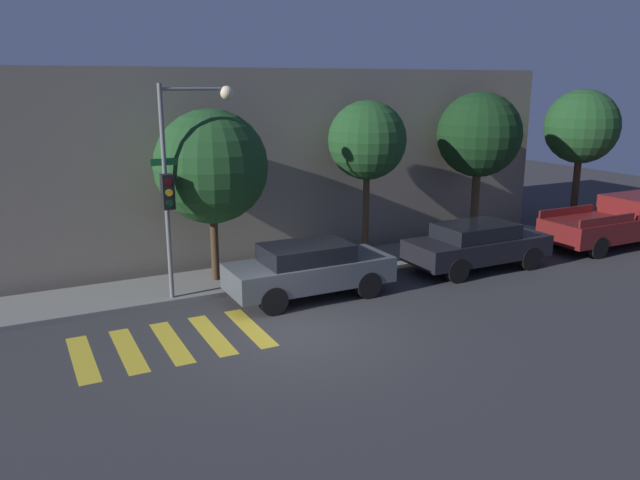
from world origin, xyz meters
name	(u,v)px	position (x,y,z in m)	size (l,w,h in m)	color
ground_plane	(293,333)	(0.00, 0.00, 0.00)	(60.00, 60.00, 0.00)	#333335
sidewalk	(232,280)	(0.00, 4.39, 0.07)	(26.00, 2.37, 0.14)	slate
building_row	(185,161)	(0.00, 8.97, 3.10)	(26.00, 6.00, 6.19)	gray
crosswalk	(171,342)	(-2.70, 0.80, 0.00)	(4.28, 2.60, 0.00)	gold
traffic_light_pole	(181,167)	(-1.60, 3.37, 3.63)	(2.27, 0.56, 5.74)	slate
sedan_near_corner	(309,269)	(1.45, 2.10, 0.83)	(4.54, 1.75, 1.53)	#4C5156
sedan_middle	(477,245)	(7.32, 2.10, 0.81)	(4.64, 1.84, 1.49)	black
pickup_truck	(617,221)	(13.78, 2.10, 0.91)	(5.24, 1.99, 1.75)	maroon
tree_near_corner	(211,167)	(-0.46, 4.44, 3.45)	(3.21, 3.21, 5.07)	#42301E
tree_midblock	(367,141)	(4.64, 4.44, 3.96)	(2.49, 2.49, 5.23)	#4C3823
tree_far_end	(479,135)	(9.18, 4.44, 3.97)	(2.94, 2.94, 5.46)	#4C3823
tree_behind_truck	(582,127)	(14.21, 4.44, 4.09)	(2.81, 2.81, 5.52)	#42301E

